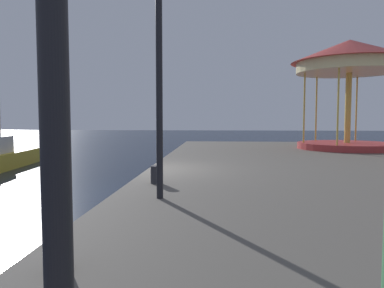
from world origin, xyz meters
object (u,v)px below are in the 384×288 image
lamp_post_mid_promenade (159,23)px  bollard_center (57,250)px  bollard_south (156,175)px  carousel (349,68)px

lamp_post_mid_promenade → bollard_center: lamp_post_mid_promenade is taller
lamp_post_mid_promenade → bollard_south: (-0.34, 1.54, -2.97)m
carousel → lamp_post_mid_promenade: (-7.27, -11.58, -0.71)m
carousel → bollard_south: carousel is taller
lamp_post_mid_promenade → bollard_south: bearing=102.4°
carousel → bollard_center: 17.14m
lamp_post_mid_promenade → bollard_south: lamp_post_mid_promenade is taller
bollard_south → bollard_center: (-0.15, -4.80, 0.00)m
bollard_south → bollard_center: size_ratio=1.00×
lamp_post_mid_promenade → bollard_center: bearing=-98.4°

